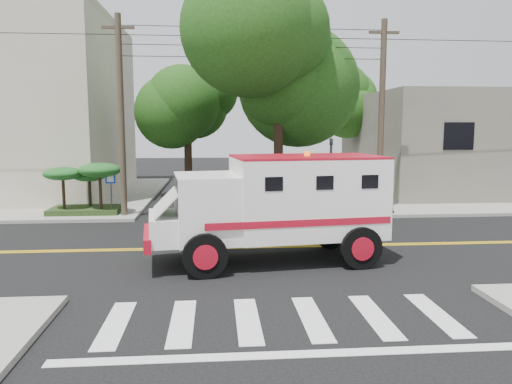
{
  "coord_description": "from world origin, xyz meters",
  "views": [
    {
      "loc": [
        -1.46,
        -16.76,
        4.14
      ],
      "look_at": [
        0.11,
        2.46,
        1.6
      ],
      "focal_mm": 35.0,
      "sensor_mm": 36.0,
      "label": 1
    }
  ],
  "objects": [
    {
      "name": "building_right",
      "position": [
        15.0,
        14.0,
        3.15
      ],
      "size": [
        14.0,
        12.0,
        6.0
      ],
      "primitive_type": "cube",
      "color": "#666258",
      "rests_on": "sidewalk_ne"
    },
    {
      "name": "accessibility_sign",
      "position": [
        -6.2,
        6.17,
        1.37
      ],
      "size": [
        0.45,
        0.1,
        2.02
      ],
      "color": "#3F3F42",
      "rests_on": "ground"
    },
    {
      "name": "tree_right",
      "position": [
        8.84,
        15.77,
        6.09
      ],
      "size": [
        4.8,
        4.5,
        8.2
      ],
      "color": "black",
      "rests_on": "ground"
    },
    {
      "name": "tree_left",
      "position": [
        -2.68,
        11.79,
        5.73
      ],
      "size": [
        4.48,
        4.2,
        7.7
      ],
      "color": "black",
      "rests_on": "ground"
    },
    {
      "name": "pedestrian_a",
      "position": [
        5.5,
        5.5,
        0.9
      ],
      "size": [
        0.65,
        0.58,
        1.49
      ],
      "primitive_type": "imported",
      "rotation": [
        0.0,
        0.0,
        3.65
      ],
      "color": "gray",
      "rests_on": "sidewalk_ne"
    },
    {
      "name": "utility_pole_left",
      "position": [
        -5.6,
        6.0,
        4.5
      ],
      "size": [
        0.28,
        0.28,
        9.0
      ],
      "primitive_type": "cylinder",
      "color": "#382D23",
      "rests_on": "ground"
    },
    {
      "name": "pedestrian_b",
      "position": [
        6.39,
        5.5,
        1.01
      ],
      "size": [
        0.89,
        0.72,
        1.73
      ],
      "primitive_type": "imported",
      "rotation": [
        0.0,
        0.0,
        3.23
      ],
      "color": "gray",
      "rests_on": "sidewalk_ne"
    },
    {
      "name": "utility_pole_right",
      "position": [
        6.3,
        6.2,
        4.5
      ],
      "size": [
        0.28,
        0.28,
        9.0
      ],
      "primitive_type": "cylinder",
      "color": "#382D23",
      "rests_on": "ground"
    },
    {
      "name": "armored_truck",
      "position": [
        0.42,
        -1.81,
        1.85
      ],
      "size": [
        7.42,
        3.61,
        3.26
      ],
      "rotation": [
        0.0,
        0.0,
        0.12
      ],
      "color": "white",
      "rests_on": "ground"
    },
    {
      "name": "tree_main",
      "position": [
        1.94,
        6.21,
        7.2
      ],
      "size": [
        6.08,
        5.7,
        9.85
      ],
      "color": "black",
      "rests_on": "ground"
    },
    {
      "name": "palm_planter",
      "position": [
        -7.44,
        6.62,
        1.65
      ],
      "size": [
        3.52,
        2.63,
        2.36
      ],
      "color": "#1E3314",
      "rests_on": "sidewalk_nw"
    },
    {
      "name": "sidewalk_ne",
      "position": [
        13.5,
        13.5,
        0.07
      ],
      "size": [
        17.0,
        17.0,
        0.15
      ],
      "primitive_type": "cube",
      "color": "gray",
      "rests_on": "ground"
    },
    {
      "name": "ground",
      "position": [
        0.0,
        0.0,
        0.0
      ],
      "size": [
        100.0,
        100.0,
        0.0
      ],
      "primitive_type": "plane",
      "color": "black",
      "rests_on": "ground"
    },
    {
      "name": "sidewalk_nw",
      "position": [
        -13.5,
        13.5,
        0.07
      ],
      "size": [
        17.0,
        17.0,
        0.15
      ],
      "primitive_type": "cube",
      "color": "gray",
      "rests_on": "ground"
    },
    {
      "name": "traffic_signal",
      "position": [
        3.8,
        5.6,
        2.23
      ],
      "size": [
        0.15,
        0.18,
        3.6
      ],
      "color": "#3F3F42",
      "rests_on": "ground"
    }
  ]
}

